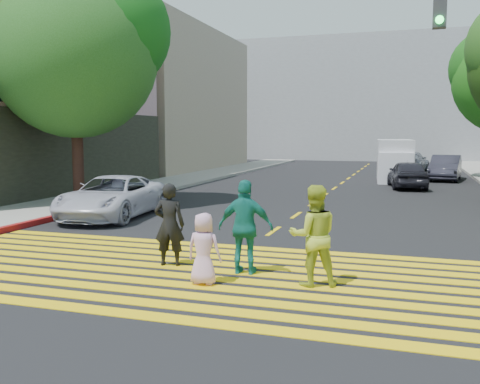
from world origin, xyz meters
The scene contains 17 objects.
ground centered at (0.00, 0.00, 0.00)m, with size 120.00×120.00×0.00m, color black.
sidewalk_left centered at (-8.50, 22.00, 0.07)m, with size 3.00×40.00×0.15m, color gray.
curb_red centered at (-6.90, 6.00, 0.08)m, with size 0.20×8.00×0.16m, color maroon.
crosswalk centered at (0.00, 1.28, 0.01)m, with size 13.40×5.30×0.01m.
lane_line centered at (0.00, 22.50, 0.01)m, with size 0.12×34.40×0.01m.
building_left_tan centered at (-16.00, 28.00, 5.00)m, with size 12.00×16.00×10.00m, color tan.
backdrop_block centered at (0.00, 48.00, 6.00)m, with size 30.00×8.00×12.00m, color gray.
tree_left centered at (-7.98, 8.75, 5.78)m, with size 7.61×7.51×8.58m.
pedestrian_man centered at (-1.06, 1.65, 0.84)m, with size 0.61×0.40×1.69m, color black.
pedestrian_woman centered at (1.96, 1.14, 0.89)m, with size 0.87×0.68×1.79m, color #ACBF31.
pedestrian_child centered at (0.10, 0.61, 0.64)m, with size 0.63×0.41×1.29m, color #DBA7CC.
pedestrian_extra centered at (0.59, 1.52, 0.90)m, with size 1.06×0.44×1.81m, color #17766B.
white_sedan centered at (-5.48, 6.77, 0.66)m, with size 2.19×4.76×1.32m, color silver.
dark_car_near centered at (3.36, 19.15, 0.69)m, with size 1.62×4.02×1.37m, color black.
silver_car centered at (3.45, 30.82, 0.70)m, with size 1.95×4.79×1.39m, color gray.
dark_car_parked centered at (5.38, 24.48, 0.71)m, with size 1.51×4.33×1.43m, color #24232F.
white_van centered at (2.63, 22.99, 1.10)m, with size 2.17×5.01×2.31m.
Camera 1 is at (3.55, -8.02, 2.68)m, focal length 40.00 mm.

